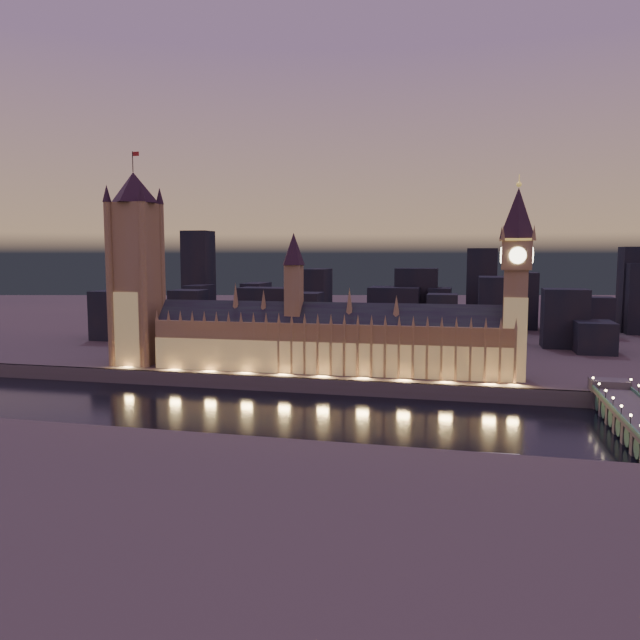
% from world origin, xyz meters
% --- Properties ---
extents(ground_plane, '(2000.00, 2000.00, 0.00)m').
position_xyz_m(ground_plane, '(0.00, 0.00, 0.00)').
color(ground_plane, black).
rests_on(ground_plane, ground).
extents(north_bank, '(2000.00, 960.00, 8.00)m').
position_xyz_m(north_bank, '(0.00, 520.00, 4.00)').
color(north_bank, '#423C3F').
rests_on(north_bank, ground).
extents(embankment_wall, '(2000.00, 2.50, 8.00)m').
position_xyz_m(embankment_wall, '(0.00, 41.00, 4.00)').
color(embankment_wall, '#544D4C').
rests_on(embankment_wall, ground).
extents(palace_of_westminster, '(202.00, 24.93, 78.00)m').
position_xyz_m(palace_of_westminster, '(7.23, 61.74, 26.37)').
color(palace_of_westminster, '#A07A48').
rests_on(palace_of_westminster, north_bank).
extents(victoria_tower, '(31.68, 31.68, 126.14)m').
position_xyz_m(victoria_tower, '(-110.00, 61.93, 70.69)').
color(victoria_tower, '#A07A48').
rests_on(victoria_tower, north_bank).
extents(elizabeth_tower, '(18.00, 18.00, 106.63)m').
position_xyz_m(elizabeth_tower, '(108.00, 61.92, 67.40)').
color(elizabeth_tower, '#A07A48').
rests_on(elizabeth_tower, north_bank).
extents(westminster_bridge, '(17.75, 113.00, 15.90)m').
position_xyz_m(westminster_bridge, '(151.84, -3.45, 5.99)').
color(westminster_bridge, '#544D4C').
rests_on(westminster_bridge, ground).
extents(river_boat, '(42.24, 11.90, 4.50)m').
position_xyz_m(river_boat, '(91.84, -58.00, 1.56)').
color(river_boat, '#544D4C').
rests_on(river_boat, ground).
extents(city_backdrop, '(455.68, 215.63, 88.70)m').
position_xyz_m(city_backdrop, '(39.23, 249.01, 31.39)').
color(city_backdrop, black).
rests_on(city_backdrop, north_bank).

